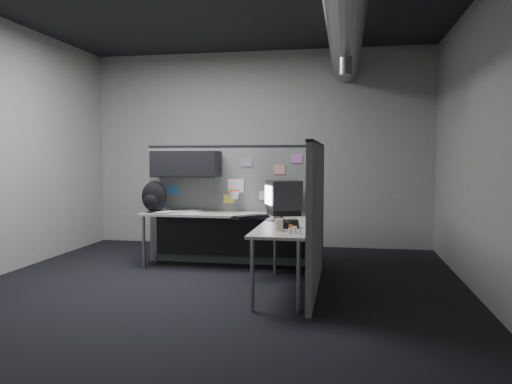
% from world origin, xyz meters
% --- Properties ---
extents(room, '(5.62, 5.62, 3.22)m').
position_xyz_m(room, '(0.56, 0.00, 2.10)').
color(room, black).
rests_on(room, ground).
extents(partition_back, '(2.44, 0.42, 1.63)m').
position_xyz_m(partition_back, '(-0.25, 1.23, 1.00)').
color(partition_back, '#606260').
rests_on(partition_back, ground).
extents(partition_right, '(0.07, 2.23, 1.63)m').
position_xyz_m(partition_right, '(1.10, 0.22, 0.82)').
color(partition_right, '#606260').
rests_on(partition_right, ground).
extents(desk, '(2.31, 2.11, 0.73)m').
position_xyz_m(desk, '(0.15, 0.70, 0.61)').
color(desk, '#A9A499').
rests_on(desk, ground).
extents(monitor, '(0.51, 0.51, 0.44)m').
position_xyz_m(monitor, '(0.64, 0.94, 0.96)').
color(monitor, black).
rests_on(monitor, desk).
extents(keyboard, '(0.44, 0.46, 0.04)m').
position_xyz_m(keyboard, '(0.30, 0.51, 0.75)').
color(keyboard, black).
rests_on(keyboard, desk).
extents(mouse, '(0.31, 0.31, 0.05)m').
position_xyz_m(mouse, '(0.66, 0.36, 0.75)').
color(mouse, black).
rests_on(mouse, desk).
extents(phone, '(0.26, 0.28, 0.11)m').
position_xyz_m(phone, '(0.82, -0.17, 0.77)').
color(phone, black).
rests_on(phone, desk).
extents(bottles, '(0.14, 0.15, 0.08)m').
position_xyz_m(bottles, '(0.93, -0.58, 0.76)').
color(bottles, silver).
rests_on(bottles, desk).
extents(cup, '(0.10, 0.10, 0.12)m').
position_xyz_m(cup, '(0.77, -0.42, 0.79)').
color(cup, beige).
rests_on(cup, desk).
extents(papers, '(0.78, 0.54, 0.02)m').
position_xyz_m(papers, '(-0.84, 1.04, 0.74)').
color(papers, white).
rests_on(papers, desk).
extents(backpack, '(0.41, 0.40, 0.42)m').
position_xyz_m(backpack, '(-1.11, 0.96, 0.93)').
color(backpack, black).
rests_on(backpack, desk).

